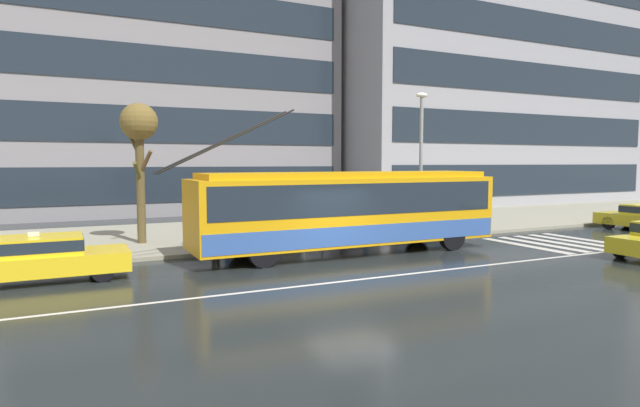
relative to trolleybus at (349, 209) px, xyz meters
name	(u,v)px	position (x,y,z in m)	size (l,w,h in m)	color
ground_plane	(354,270)	(-1.32, -2.71, -1.63)	(160.00, 160.00, 0.00)	#202627
sidewalk_slab	(255,232)	(-1.32, 6.60, -1.56)	(80.00, 10.00, 0.14)	gray
crosswalk_stripe_edge_near	(525,246)	(7.18, -1.56, -1.62)	(0.44, 4.40, 0.01)	beige
crosswalk_stripe_inner_a	(541,244)	(8.08, -1.56, -1.62)	(0.44, 4.40, 0.01)	beige
crosswalk_stripe_center	(557,242)	(8.98, -1.56, -1.62)	(0.44, 4.40, 0.01)	beige
crosswalk_stripe_inner_b	(572,241)	(9.88, -1.56, -1.62)	(0.44, 4.40, 0.01)	beige
crosswalk_stripe_edge_far	(586,240)	(10.78, -1.56, -1.62)	(0.44, 4.40, 0.01)	beige
lane_centre_line	(375,278)	(-1.32, -3.91, -1.63)	(72.00, 0.14, 0.01)	silver
trolleybus	(349,209)	(0.00, 0.00, 0.00)	(12.48, 2.54, 5.09)	orange
taxi_queued_behind_bus	(39,256)	(-9.95, -0.19, -0.93)	(4.56, 1.84, 1.39)	yellow
bus_shelter	(275,190)	(-1.33, 4.03, 0.52)	(3.78, 1.86, 2.66)	gray
pedestrian_at_shelter	(213,206)	(-4.34, 2.56, 0.09)	(1.40, 1.40, 1.98)	black
pedestrian_approaching_curb	(366,211)	(2.89, 3.59, -0.49)	(0.46, 0.46, 1.69)	#21344F
pedestrian_walking_past	(228,205)	(-3.38, 3.85, -0.03)	(1.16, 1.16, 1.88)	navy
pedestrian_waiting_by_pole	(394,197)	(4.62, 3.97, 0.06)	(1.42, 1.42, 1.93)	brown
street_lamp	(421,150)	(5.25, 2.76, 2.26)	(0.60, 0.32, 6.29)	gray
street_tree_bare	(139,131)	(-6.58, 4.93, 2.88)	(1.44, 1.67, 5.47)	brown
office_tower_corner_left	(167,25)	(-2.52, 21.34, 11.14)	(21.80, 11.17, 25.51)	gray
office_tower_corner_right	(474,21)	(21.66, 17.78, 13.38)	(26.25, 13.09, 30.00)	#95969E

